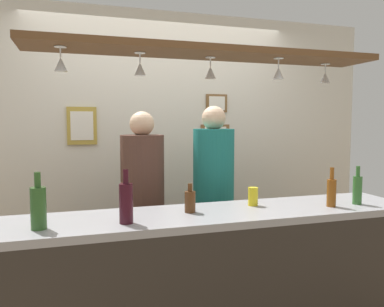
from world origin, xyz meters
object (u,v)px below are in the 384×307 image
(bottle_beer_amber_tall, at_px, (331,191))
(picture_frame_caricature, at_px, (82,126))
(bottle_wine_dark_red, at_px, (126,202))
(bottle_beer_brown_stubby, at_px, (190,201))
(person_left_brown_shirt, at_px, (143,194))
(person_right_teal_shirt, at_px, (213,187))
(picture_frame_lower_pair, at_px, (215,134))
(bottle_beer_green_import, at_px, (357,189))
(drink_can, at_px, (253,196))
(bottle_champagne_green, at_px, (38,207))
(picture_frame_upper_small, at_px, (217,103))

(bottle_beer_amber_tall, height_order, picture_frame_caricature, picture_frame_caricature)
(bottle_wine_dark_red, height_order, bottle_beer_brown_stubby, bottle_wine_dark_red)
(person_left_brown_shirt, relative_size, person_right_teal_shirt, 0.97)
(picture_frame_lower_pair, bearing_deg, bottle_beer_green_import, -72.66)
(bottle_wine_dark_red, bearing_deg, picture_frame_caricature, 97.14)
(bottle_beer_amber_tall, bearing_deg, drink_can, 159.34)
(bottle_champagne_green, relative_size, drink_can, 2.46)
(picture_frame_caricature, bearing_deg, bottle_beer_amber_tall, -44.32)
(bottle_champagne_green, height_order, bottle_beer_green_import, bottle_champagne_green)
(bottle_beer_green_import, bearing_deg, bottle_wine_dark_red, -178.95)
(bottle_beer_green_import, bearing_deg, picture_frame_lower_pair, 107.34)
(person_right_teal_shirt, distance_m, bottle_wine_dark_red, 1.21)
(person_left_brown_shirt, xyz_separation_m, picture_frame_lower_pair, (0.85, 0.65, 0.45))
(bottle_wine_dark_red, relative_size, bottle_beer_brown_stubby, 1.67)
(person_left_brown_shirt, distance_m, bottle_beer_brown_stubby, 0.75)
(picture_frame_lower_pair, bearing_deg, bottle_beer_amber_tall, -80.57)
(bottle_champagne_green, bearing_deg, drink_can, 7.80)
(picture_frame_upper_small, bearing_deg, drink_can, -100.46)
(bottle_beer_amber_tall, height_order, picture_frame_lower_pair, picture_frame_lower_pair)
(picture_frame_lower_pair, bearing_deg, bottle_champagne_green, -135.88)
(person_right_teal_shirt, xyz_separation_m, bottle_wine_dark_red, (-0.84, -0.87, 0.10))
(person_right_teal_shirt, distance_m, picture_frame_upper_small, 1.01)
(bottle_champagne_green, relative_size, bottle_wine_dark_red, 1.00)
(person_left_brown_shirt, relative_size, bottle_beer_brown_stubby, 9.07)
(person_right_teal_shirt, bearing_deg, drink_can, -87.48)
(bottle_beer_amber_tall, xyz_separation_m, bottle_wine_dark_red, (-1.35, -0.02, 0.02))
(bottle_beer_green_import, relative_size, bottle_wine_dark_red, 0.87)
(picture_frame_upper_small, bearing_deg, bottle_beer_amber_tall, -81.08)
(picture_frame_caricature, bearing_deg, picture_frame_lower_pair, 0.00)
(bottle_beer_green_import, distance_m, bottle_wine_dark_red, 1.56)
(bottle_champagne_green, bearing_deg, person_right_teal_shirt, 33.49)
(person_right_teal_shirt, relative_size, picture_frame_lower_pair, 5.60)
(bottle_beer_green_import, xyz_separation_m, picture_frame_upper_small, (-0.45, 1.49, 0.64))
(person_right_teal_shirt, height_order, bottle_champagne_green, person_right_teal_shirt)
(bottle_beer_brown_stubby, bearing_deg, person_left_brown_shirt, 102.92)
(picture_frame_upper_small, distance_m, picture_frame_lower_pair, 0.30)
(drink_can, bearing_deg, person_left_brown_shirt, 132.92)
(bottle_champagne_green, xyz_separation_m, bottle_wine_dark_red, (0.45, -0.02, -0.00))
(person_left_brown_shirt, bearing_deg, drink_can, -47.08)
(bottle_champagne_green, bearing_deg, bottle_wine_dark_red, -2.31)
(drink_can, distance_m, picture_frame_caricature, 1.75)
(bottle_champagne_green, xyz_separation_m, picture_frame_caricature, (0.26, 1.50, 0.40))
(bottle_beer_amber_tall, relative_size, bottle_champagne_green, 0.87)
(person_left_brown_shirt, xyz_separation_m, person_right_teal_shirt, (0.59, 0.00, 0.03))
(person_left_brown_shirt, height_order, drink_can, person_left_brown_shirt)
(drink_can, xyz_separation_m, picture_frame_lower_pair, (0.23, 1.32, 0.38))
(person_left_brown_shirt, bearing_deg, bottle_beer_green_import, -32.52)
(person_left_brown_shirt, distance_m, person_right_teal_shirt, 0.60)
(person_right_teal_shirt, relative_size, drink_can, 13.77)
(bottle_champagne_green, distance_m, drink_can, 1.33)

